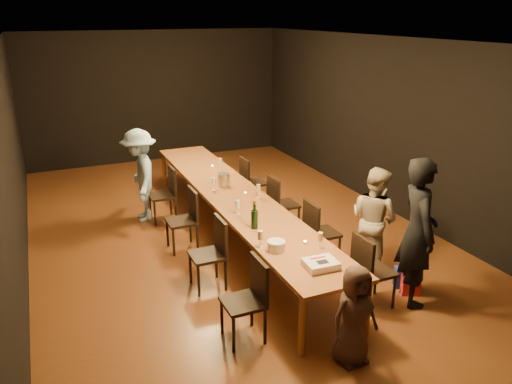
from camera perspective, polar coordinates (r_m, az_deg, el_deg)
name	(u,v)px	position (r m, az deg, el deg)	size (l,w,h in m)	color
ground	(235,239)	(7.91, -2.39, -5.39)	(10.00, 10.00, 0.00)	#421F10
room_shell	(233,108)	(7.27, -2.62, 9.58)	(6.04, 10.04, 3.02)	black
table	(235,197)	(7.64, -2.46, -0.63)	(0.90, 6.00, 0.75)	brown
chair_right_0	(374,270)	(6.20, 13.35, -8.70)	(0.42, 0.42, 0.93)	black
chair_right_1	(322,232)	(7.08, 7.59, -4.57)	(0.42, 0.42, 0.93)	black
chair_right_2	(284,204)	(8.05, 3.21, -1.35)	(0.42, 0.42, 0.93)	black
chair_right_3	(254,182)	(9.07, -0.21, 1.17)	(0.42, 0.42, 0.93)	black
chair_left_0	(243,302)	(5.45, -1.51, -12.41)	(0.42, 0.42, 0.93)	black
chair_left_1	(207,254)	(6.44, -5.60, -7.12)	(0.42, 0.42, 0.93)	black
chair_left_2	(181,220)	(7.48, -8.51, -3.24)	(0.42, 0.42, 0.93)	black
chair_left_3	(162,195)	(8.57, -10.68, -0.32)	(0.42, 0.42, 0.93)	black
woman_birthday	(418,232)	(6.23, 17.99, -4.37)	(0.67, 0.44, 1.84)	black
woman_tan	(374,219)	(6.96, 13.33, -3.01)	(0.71, 0.55, 1.46)	tan
man_blue	(140,176)	(8.60, -13.08, 1.85)	(1.02, 0.59, 1.58)	#97C0E9
child	(354,315)	(5.20, 11.16, -13.67)	(0.53, 0.34, 1.08)	#452D26
gift_bag_red	(411,285)	(6.69, 17.26, -10.12)	(0.22, 0.12, 0.27)	red
gift_bag_blue	(403,277)	(6.83, 16.45, -9.32)	(0.22, 0.15, 0.27)	#2536A3
birthday_cake	(321,264)	(5.53, 7.42, -8.17)	(0.37, 0.30, 0.08)	white
plate_stack	(276,246)	(5.85, 2.32, -6.15)	(0.21, 0.21, 0.12)	white
champagne_bottle	(255,215)	(6.37, -0.17, -2.62)	(0.09, 0.09, 0.38)	black
ice_bucket	(224,180)	(7.98, -3.68, 1.40)	(0.19, 0.19, 0.20)	#B8B7BC
wineglass_0	(260,239)	(5.92, 0.49, -5.37)	(0.06, 0.06, 0.21)	beige
wineglass_1	(320,241)	(5.92, 7.32, -5.53)	(0.06, 0.06, 0.21)	beige
wineglass_2	(238,207)	(6.84, -2.12, -1.77)	(0.06, 0.06, 0.21)	silver
wineglass_3	(258,191)	(7.45, 0.28, 0.11)	(0.06, 0.06, 0.21)	beige
wineglass_4	(214,184)	(7.79, -4.88, 0.93)	(0.06, 0.06, 0.21)	silver
wineglass_5	(220,164)	(8.81, -4.11, 3.20)	(0.06, 0.06, 0.21)	silver
tealight_near	(305,243)	(6.06, 5.62, -5.77)	(0.05, 0.05, 0.03)	#B2B7B2
tealight_mid	(245,194)	(7.61, -1.23, -0.18)	(0.05, 0.05, 0.03)	#B2B7B2
tealight_far	(212,167)	(8.98, -5.01, 2.92)	(0.05, 0.05, 0.03)	#B2B7B2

